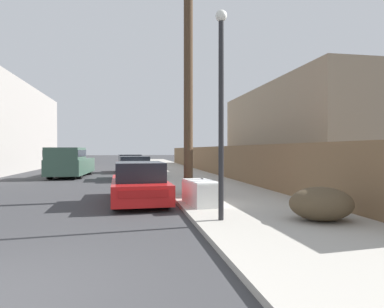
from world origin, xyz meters
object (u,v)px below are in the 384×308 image
discarded_fridge (201,192)px  brush_pile (321,204)px  street_lamp (221,99)px  parked_sports_car_red (139,184)px  car_parked_far (129,164)px  utility_pole (188,58)px  car_parked_mid (134,169)px  pickup_truck (70,162)px

discarded_fridge → brush_pile: 3.50m
discarded_fridge → street_lamp: size_ratio=0.37×
parked_sports_car_red → brush_pile: size_ratio=3.23×
car_parked_far → utility_pole: size_ratio=0.45×
brush_pile → parked_sports_car_red: bearing=132.6°
discarded_fridge → utility_pole: utility_pole is taller
car_parked_mid → utility_pole: (1.84, -8.04, 4.31)m
parked_sports_car_red → car_parked_mid: (-0.09, 8.65, 0.03)m
car_parked_far → utility_pole: (2.09, -14.54, 4.30)m
car_parked_far → parked_sports_car_red: bearing=-93.1°
parked_sports_car_red → brush_pile: (3.94, -4.28, -0.10)m
discarded_fridge → utility_pole: bearing=84.7°
brush_pile → pickup_truck: bearing=117.6°
parked_sports_car_red → pickup_truck: (-3.98, 10.89, 0.33)m
discarded_fridge → pickup_truck: 13.71m
parked_sports_car_red → car_parked_far: (-0.34, 15.15, 0.03)m
car_parked_mid → pickup_truck: pickup_truck is taller
discarded_fridge → pickup_truck: size_ratio=0.31×
pickup_truck → utility_pole: 12.44m
utility_pole → street_lamp: (0.00, -4.43, -2.07)m
utility_pole → brush_pile: size_ratio=6.59×
discarded_fridge → car_parked_mid: (-1.84, 10.20, 0.16)m
street_lamp → discarded_fridge: bearing=89.9°
pickup_truck → street_lamp: (5.72, -14.72, 1.94)m
car_parked_far → street_lamp: street_lamp is taller
parked_sports_car_red → car_parked_mid: car_parked_mid is taller
discarded_fridge → parked_sports_car_red: (-1.75, 1.56, 0.13)m
discarded_fridge → brush_pile: (2.20, -2.73, 0.03)m
car_parked_mid → pickup_truck: bearing=145.8°
discarded_fridge → car_parked_far: bearing=91.7°
parked_sports_car_red → utility_pole: utility_pole is taller
car_parked_mid → car_parked_far: bearing=88.1°
street_lamp → brush_pile: bearing=-11.7°
pickup_truck → car_parked_far: bearing=-127.4°
car_parked_far → brush_pile: car_parked_far is taller
parked_sports_car_red → car_parked_far: size_ratio=1.08×
car_parked_mid → car_parked_far: car_parked_far is taller
car_parked_mid → brush_pile: car_parked_mid is taller
car_parked_far → brush_pile: (4.29, -19.43, -0.14)m
car_parked_mid → car_parked_far: 6.51m
pickup_truck → brush_pile: 17.12m
parked_sports_car_red → brush_pile: 5.82m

